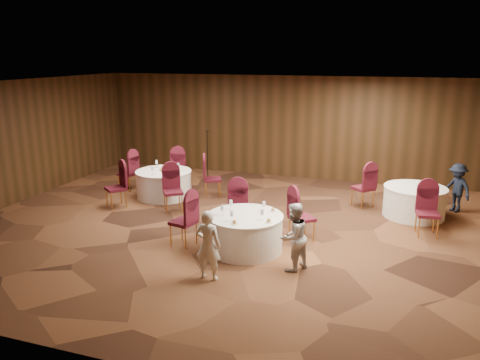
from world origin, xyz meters
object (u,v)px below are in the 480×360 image
(woman_b, at_px, (293,237))
(man_c, at_px, (457,188))
(table_right, at_px, (414,201))
(woman_a, at_px, (208,245))
(table_left, at_px, (164,184))
(mic_stand, at_px, (208,166))
(table_main, at_px, (245,232))

(woman_b, bearing_deg, man_c, 174.69)
(table_right, distance_m, woman_b, 4.40)
(woman_a, height_order, man_c, woman_a)
(man_c, bearing_deg, table_left, -123.38)
(woman_a, bearing_deg, man_c, -129.46)
(table_right, height_order, woman_b, woman_b)
(table_right, height_order, woman_a, woman_a)
(mic_stand, bearing_deg, man_c, -6.30)
(table_right, distance_m, mic_stand, 6.22)
(woman_a, relative_size, man_c, 1.03)
(table_main, height_order, woman_b, woman_b)
(table_left, xyz_separation_m, mic_stand, (0.49, 1.99, 0.08))
(table_left, distance_m, woman_b, 5.48)
(table_left, distance_m, mic_stand, 2.05)
(woman_a, xyz_separation_m, woman_b, (1.32, 0.83, 0.00))
(table_right, height_order, mic_stand, mic_stand)
(table_right, bearing_deg, mic_stand, 166.02)
(table_left, height_order, man_c, man_c)
(table_main, distance_m, mic_stand, 5.48)
(woman_b, relative_size, man_c, 1.04)
(table_main, distance_m, woman_a, 1.45)
(mic_stand, bearing_deg, table_right, -13.98)
(table_main, xyz_separation_m, mic_stand, (-2.76, 4.74, 0.08))
(table_main, bearing_deg, table_right, 44.63)
(woman_b, height_order, man_c, woman_b)
(table_main, relative_size, woman_a, 1.20)
(man_c, bearing_deg, woman_b, -77.44)
(table_left, xyz_separation_m, man_c, (7.51, 1.21, 0.24))
(table_left, height_order, table_right, same)
(table_left, relative_size, table_right, 1.04)
(table_left, bearing_deg, man_c, 9.15)
(table_main, xyz_separation_m, man_c, (4.27, 3.96, 0.24))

